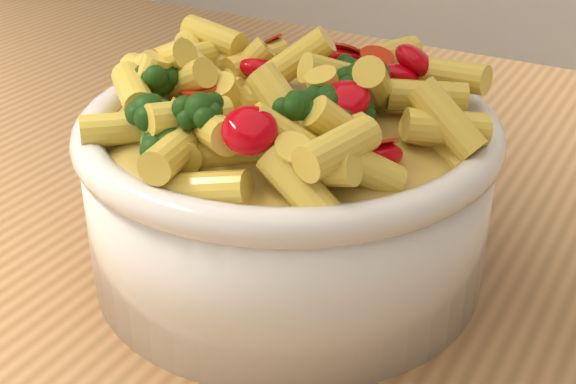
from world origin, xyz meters
The scene contains 3 objects.
table centered at (0.00, 0.00, 0.80)m, with size 1.20×0.80×0.90m.
serving_bowl centered at (0.10, -0.06, 0.95)m, with size 0.25×0.25×0.11m.
pasta_salad centered at (0.10, -0.06, 1.02)m, with size 0.20×0.20×0.04m.
Camera 1 is at (0.31, -0.44, 1.19)m, focal length 50.00 mm.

